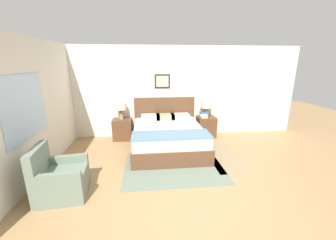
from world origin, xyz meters
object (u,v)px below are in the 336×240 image
object	(u,v)px
bed	(168,137)
armchair	(59,179)
nightstand_by_door	(206,127)
table_lamp_near_window	(121,108)
nightstand_near_window	(123,129)
table_lamp_by_door	(207,106)

from	to	relation	value
bed	armchair	xyz separation A→B (m)	(-1.97, -1.73, -0.03)
nightstand_by_door	table_lamp_near_window	world-z (taller)	table_lamp_near_window
nightstand_near_window	table_lamp_near_window	distance (m)	0.63
armchair	nightstand_by_door	xyz separation A→B (m)	(3.20, 2.53, 0.00)
table_lamp_near_window	nightstand_by_door	bearing A→B (deg)	-0.56
nightstand_near_window	nightstand_by_door	xyz separation A→B (m)	(2.45, 0.00, 0.00)
table_lamp_near_window	table_lamp_by_door	world-z (taller)	same
table_lamp_by_door	armchair	bearing A→B (deg)	-141.26
bed	table_lamp_near_window	bearing A→B (deg)	146.51
nightstand_by_door	table_lamp_by_door	size ratio (longest dim) A/B	1.29
bed	table_lamp_near_window	distance (m)	1.61
nightstand_by_door	table_lamp_by_door	xyz separation A→B (m)	(-0.01, 0.02, 0.63)
table_lamp_near_window	table_lamp_by_door	size ratio (longest dim) A/B	1.00
armchair	nightstand_by_door	size ratio (longest dim) A/B	1.48
armchair	nightstand_near_window	world-z (taller)	armchair
armchair	nightstand_near_window	distance (m)	2.64
bed	table_lamp_near_window	size ratio (longest dim) A/B	4.51
nightstand_near_window	table_lamp_by_door	bearing A→B (deg)	0.57
armchair	nightstand_by_door	world-z (taller)	armchair
armchair	nightstand_near_window	xyz separation A→B (m)	(0.75, 2.53, 0.00)
bed	armchair	size ratio (longest dim) A/B	2.37
bed	nightstand_by_door	xyz separation A→B (m)	(1.22, 0.80, -0.02)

